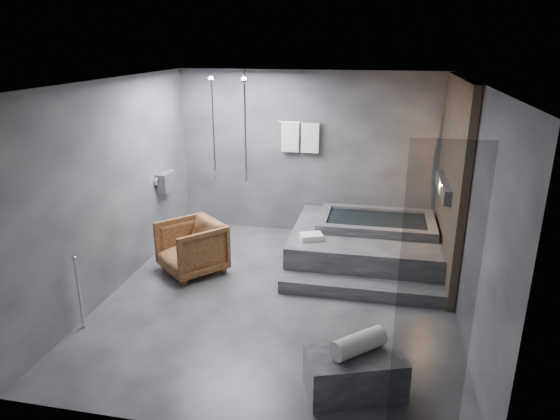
# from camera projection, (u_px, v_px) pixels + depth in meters

# --- Properties ---
(room) EXTENTS (5.00, 5.04, 2.82)m
(room) POSITION_uv_depth(u_px,v_px,m) (315.00, 168.00, 6.26)
(room) COLOR #2E2E30
(room) RESTS_ON ground
(tub_deck) EXTENTS (2.20, 2.00, 0.50)m
(tub_deck) POSITION_uv_depth(u_px,v_px,m) (365.00, 244.00, 7.73)
(tub_deck) COLOR #333336
(tub_deck) RESTS_ON ground
(tub_step) EXTENTS (2.20, 0.36, 0.18)m
(tub_step) POSITION_uv_depth(u_px,v_px,m) (361.00, 289.00, 6.69)
(tub_step) COLOR #333336
(tub_step) RESTS_ON ground
(concrete_bench) EXTENTS (1.04, 0.79, 0.42)m
(concrete_bench) POSITION_uv_depth(u_px,v_px,m) (355.00, 374.00, 4.81)
(concrete_bench) COLOR #2E2F31
(concrete_bench) RESTS_ON ground
(driftwood_chair) EXTENTS (1.17, 1.18, 0.77)m
(driftwood_chair) POSITION_uv_depth(u_px,v_px,m) (192.00, 247.00, 7.28)
(driftwood_chair) COLOR #432310
(driftwood_chair) RESTS_ON ground
(rolled_towel) EXTENTS (0.54, 0.52, 0.20)m
(rolled_towel) POSITION_uv_depth(u_px,v_px,m) (359.00, 343.00, 4.76)
(rolled_towel) COLOR white
(rolled_towel) RESTS_ON concrete_bench
(deck_towel) EXTENTS (0.38, 0.34, 0.08)m
(deck_towel) POSITION_uv_depth(u_px,v_px,m) (311.00, 237.00, 7.26)
(deck_towel) COLOR white
(deck_towel) RESTS_ON tub_deck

